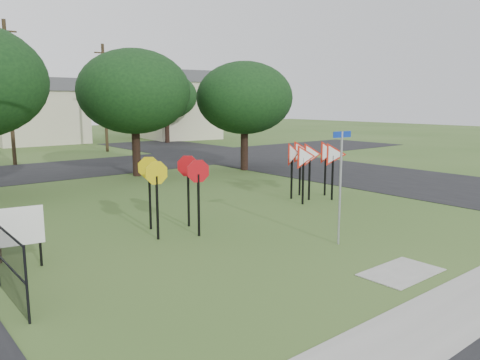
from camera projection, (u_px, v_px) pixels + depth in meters
name	position (u px, v px, depth m)	size (l,w,h in m)	color
ground	(324.00, 249.00, 12.96)	(140.00, 140.00, 0.00)	#34541F
sidewalk	(479.00, 296.00, 9.76)	(30.00, 1.60, 0.02)	gray
street_right	(327.00, 169.00, 28.09)	(8.00, 50.00, 0.02)	black
street_far	(68.00, 169.00, 28.20)	(60.00, 8.00, 0.02)	black
curb_pad	(401.00, 272.00, 11.13)	(2.00, 1.20, 0.02)	gray
street_name_sign	(340.00, 181.00, 13.08)	(0.66, 0.09, 3.22)	#A0A2A9
stop_sign_cluster	(173.00, 177.00, 14.27)	(2.14, 1.96, 2.35)	black
yield_sign_cluster	(311.00, 156.00, 19.30)	(3.10, 2.25, 2.43)	black
info_board	(16.00, 229.00, 11.12)	(1.23, 0.25, 1.56)	black
far_pole_a	(9.00, 92.00, 29.24)	(1.40, 0.24, 9.00)	#382C1A
far_pole_b	(105.00, 97.00, 37.33)	(1.40, 0.24, 8.50)	#382C1A
house_mid	(35.00, 111.00, 45.42)	(8.40, 8.40, 6.20)	beige
house_right	(180.00, 105.00, 51.05)	(8.30, 8.30, 7.20)	beige
tree_near_mid	(134.00, 92.00, 24.89)	(6.00, 6.00, 6.80)	black
tree_near_right	(244.00, 98.00, 27.17)	(5.60, 5.60, 6.33)	black
tree_far_right	(166.00, 96.00, 45.35)	(6.00, 6.00, 6.80)	black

